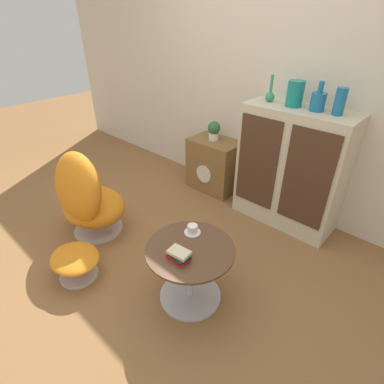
% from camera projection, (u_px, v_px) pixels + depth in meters
% --- Properties ---
extents(ground_plane, '(12.00, 12.00, 0.00)m').
position_uv_depth(ground_plane, '(140.00, 262.00, 2.54)').
color(ground_plane, olive).
extents(wall_back, '(6.40, 0.06, 2.60)m').
position_uv_depth(wall_back, '(260.00, 75.00, 2.89)').
color(wall_back, beige).
rests_on(wall_back, ground_plane).
extents(sideboard, '(0.95, 0.42, 1.13)m').
position_uv_depth(sideboard, '(290.00, 169.00, 2.79)').
color(sideboard, beige).
rests_on(sideboard, ground_plane).
extents(tv_console, '(0.57, 0.39, 0.60)m').
position_uv_depth(tv_console, '(214.00, 165.00, 3.47)').
color(tv_console, brown).
rests_on(tv_console, ground_plane).
extents(egg_chair, '(0.63, 0.58, 0.86)m').
position_uv_depth(egg_chair, '(86.00, 198.00, 2.68)').
color(egg_chair, '#B7B7BC').
rests_on(egg_chair, ground_plane).
extents(ottoman, '(0.41, 0.35, 0.23)m').
position_uv_depth(ottoman, '(75.00, 260.00, 2.33)').
color(ottoman, '#B7B7BC').
rests_on(ottoman, ground_plane).
extents(coffee_table, '(0.61, 0.61, 0.47)m').
position_uv_depth(coffee_table, '(190.00, 268.00, 2.09)').
color(coffee_table, '#B7B7BC').
rests_on(coffee_table, ground_plane).
extents(vase_leftmost, '(0.08, 0.08, 0.23)m').
position_uv_depth(vase_leftmost, '(270.00, 95.00, 2.65)').
color(vase_leftmost, '#2D8E6B').
rests_on(vase_leftmost, sideboard).
extents(vase_inner_left, '(0.14, 0.14, 0.21)m').
position_uv_depth(vase_inner_left, '(295.00, 94.00, 2.49)').
color(vase_inner_left, '#147A75').
rests_on(vase_inner_left, sideboard).
extents(vase_inner_right, '(0.12, 0.12, 0.23)m').
position_uv_depth(vase_inner_right, '(318.00, 101.00, 2.39)').
color(vase_inner_right, '#196699').
rests_on(vase_inner_right, sideboard).
extents(vase_rightmost, '(0.08, 0.08, 0.21)m').
position_uv_depth(vase_rightmost, '(340.00, 102.00, 2.28)').
color(vase_rightmost, '#196699').
rests_on(vase_rightmost, sideboard).
extents(potted_plant, '(0.14, 0.14, 0.21)m').
position_uv_depth(potted_plant, '(214.00, 130.00, 3.28)').
color(potted_plant, silver).
rests_on(potted_plant, tv_console).
extents(teacup, '(0.12, 0.12, 0.06)m').
position_uv_depth(teacup, '(192.00, 230.00, 2.13)').
color(teacup, white).
rests_on(teacup, coffee_table).
extents(book_stack, '(0.15, 0.12, 0.06)m').
position_uv_depth(book_stack, '(179.00, 255.00, 1.90)').
color(book_stack, red).
rests_on(book_stack, coffee_table).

